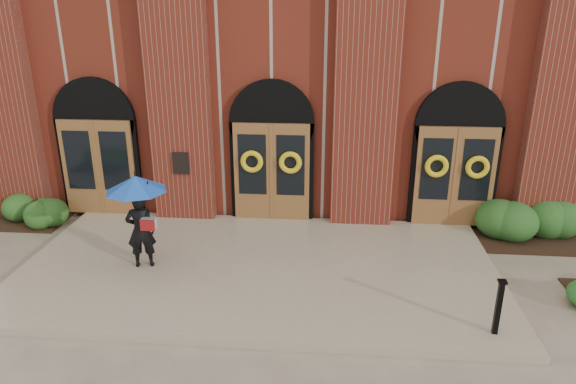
# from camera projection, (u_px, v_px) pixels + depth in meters

# --- Properties ---
(ground) EXTENTS (90.00, 90.00, 0.00)m
(ground) POSITION_uv_depth(u_px,v_px,m) (258.00, 274.00, 10.83)
(ground) COLOR tan
(ground) RESTS_ON ground
(landing) EXTENTS (10.00, 5.30, 0.15)m
(landing) POSITION_uv_depth(u_px,v_px,m) (259.00, 268.00, 10.94)
(landing) COLOR tan
(landing) RESTS_ON ground
(church_building) EXTENTS (16.20, 12.53, 7.00)m
(church_building) POSITION_uv_depth(u_px,v_px,m) (291.00, 62.00, 17.85)
(church_building) COLOR #5F1F14
(church_building) RESTS_ON ground
(man_with_umbrella) EXTENTS (1.51, 1.51, 2.00)m
(man_with_umbrella) POSITION_uv_depth(u_px,v_px,m) (138.00, 204.00, 10.41)
(man_with_umbrella) COLOR black
(man_with_umbrella) RESTS_ON landing
(metal_post) EXTENTS (0.14, 0.14, 1.00)m
(metal_post) POSITION_uv_depth(u_px,v_px,m) (498.00, 306.00, 8.46)
(metal_post) COLOR black
(metal_post) RESTS_ON landing
(hedge_wall_left) EXTENTS (2.66, 1.06, 0.68)m
(hedge_wall_left) POSITION_uv_depth(u_px,v_px,m) (8.00, 210.00, 13.32)
(hedge_wall_left) COLOR #27521B
(hedge_wall_left) RESTS_ON ground
(hedge_wall_right) EXTENTS (3.45, 1.38, 0.88)m
(hedge_wall_right) POSITION_uv_depth(u_px,v_px,m) (546.00, 224.00, 12.20)
(hedge_wall_right) COLOR #254F1B
(hedge_wall_right) RESTS_ON ground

